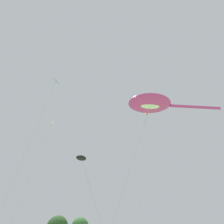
# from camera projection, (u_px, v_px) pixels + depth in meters

# --- Properties ---
(big_show_kite) EXTENTS (11.80, 5.86, 14.38)m
(big_show_kite) POSITION_uv_depth(u_px,v_px,m) (151.00, 104.00, 18.69)
(big_show_kite) COLOR #CC3899
(big_show_kite) RESTS_ON ground
(small_kite_streamer_purple) EXTENTS (5.18, 1.03, 23.64)m
(small_kite_streamer_purple) POSITION_uv_depth(u_px,v_px,m) (146.00, 114.00, 34.74)
(small_kite_streamer_purple) COLOR orange
(small_kite_streamer_purple) RESTS_ON ground
(small_kite_box_yellow) EXTENTS (2.68, 2.15, 7.33)m
(small_kite_box_yellow) POSITION_uv_depth(u_px,v_px,m) (82.00, 159.00, 13.19)
(small_kite_box_yellow) COLOR black
(small_kite_box_yellow) RESTS_ON ground
(small_kite_tiny_distant) EXTENTS (2.81, 1.75, 20.97)m
(small_kite_tiny_distant) POSITION_uv_depth(u_px,v_px,m) (47.00, 135.00, 30.97)
(small_kite_tiny_distant) COLOR white
(small_kite_tiny_distant) RESTS_ON ground
(small_kite_triangle_green) EXTENTS (2.70, 3.29, 25.38)m
(small_kite_triangle_green) POSITION_uv_depth(u_px,v_px,m) (54.00, 86.00, 29.38)
(small_kite_triangle_green) COLOR green
(small_kite_triangle_green) RESTS_ON ground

